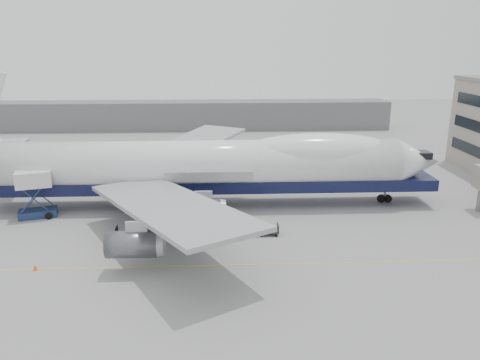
{
  "coord_description": "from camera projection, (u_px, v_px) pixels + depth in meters",
  "views": [
    {
      "loc": [
        2.33,
        -47.99,
        21.24
      ],
      "look_at": [
        4.8,
        6.0,
        5.25
      ],
      "focal_mm": 35.0,
      "sensor_mm": 36.0,
      "label": 1
    }
  ],
  "objects": [
    {
      "name": "ground",
      "position": [
        199.0,
        241.0,
        51.89
      ],
      "size": [
        260.0,
        260.0,
        0.0
      ],
      "primitive_type": "plane",
      "color": "gray",
      "rests_on": "ground"
    },
    {
      "name": "apron_line",
      "position": [
        197.0,
        266.0,
        46.14
      ],
      "size": [
        60.0,
        0.15,
        0.01
      ],
      "primitive_type": "cube",
      "color": "gold",
      "rests_on": "ground"
    },
    {
      "name": "hangar",
      "position": [
        170.0,
        115.0,
        117.51
      ],
      "size": [
        110.0,
        8.0,
        7.0
      ],
      "primitive_type": "cube",
      "color": "slate",
      "rests_on": "ground"
    },
    {
      "name": "airliner",
      "position": [
        207.0,
        165.0,
        61.82
      ],
      "size": [
        67.0,
        55.3,
        19.98
      ],
      "color": "white",
      "rests_on": "ground"
    },
    {
      "name": "catering_truck",
      "position": [
        35.0,
        191.0,
        58.17
      ],
      "size": [
        4.94,
        3.96,
        5.99
      ],
      "rotation": [
        0.0,
        0.0,
        0.28
      ],
      "color": "navy",
      "rests_on": "ground"
    },
    {
      "name": "traffic_cone",
      "position": [
        35.0,
        267.0,
        45.25
      ],
      "size": [
        0.42,
        0.42,
        0.62
      ],
      "rotation": [
        0.0,
        0.0,
        -0.3
      ],
      "color": "#FF530D",
      "rests_on": "ground"
    },
    {
      "name": "dolly_0",
      "position": [
        127.0,
        233.0,
        52.77
      ],
      "size": [
        2.3,
        1.35,
        1.3
      ],
      "color": "#2D2D30",
      "rests_on": "ground"
    },
    {
      "name": "dolly_1",
      "position": [
        162.0,
        232.0,
        52.94
      ],
      "size": [
        2.3,
        1.35,
        1.3
      ],
      "color": "#2D2D30",
      "rests_on": "ground"
    },
    {
      "name": "dolly_2",
      "position": [
        198.0,
        232.0,
        53.12
      ],
      "size": [
        2.3,
        1.35,
        1.3
      ],
      "color": "#2D2D30",
      "rests_on": "ground"
    },
    {
      "name": "dolly_3",
      "position": [
        233.0,
        231.0,
        53.3
      ],
      "size": [
        2.3,
        1.35,
        1.3
      ],
      "color": "#2D2D30",
      "rests_on": "ground"
    },
    {
      "name": "dolly_4",
      "position": [
        268.0,
        230.0,
        53.47
      ],
      "size": [
        2.3,
        1.35,
        1.3
      ],
      "color": "#2D2D30",
      "rests_on": "ground"
    }
  ]
}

